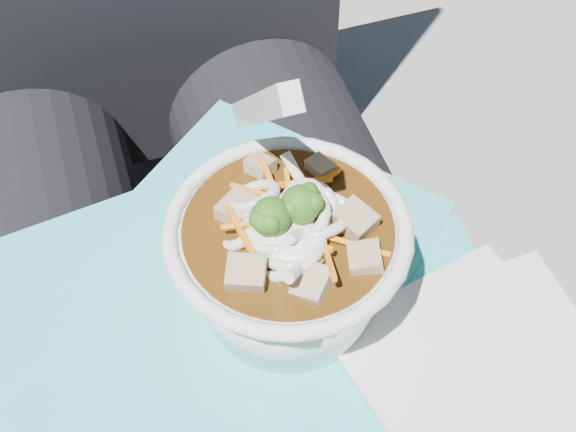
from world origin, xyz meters
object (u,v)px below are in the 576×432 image
object	(u,v)px
plastic_bag	(252,357)
udon_bowl	(288,256)
lap	(214,366)
stone_ledge	(200,375)
person_body	(180,238)

from	to	relation	value
plastic_bag	udon_bowl	xyz separation A→B (m)	(0.03, 0.03, 0.05)
plastic_bag	lap	bearing A→B (deg)	109.67
stone_ledge	lap	distance (m)	0.33
udon_bowl	stone_ledge	bearing A→B (deg)	105.23
stone_ledge	udon_bowl	xyz separation A→B (m)	(0.05, -0.17, 0.43)
stone_ledge	person_body	world-z (taller)	person_body
stone_ledge	lap	xyz separation A→B (m)	(0.00, -0.15, 0.29)
lap	udon_bowl	size ratio (longest dim) A/B	2.67
stone_ledge	udon_bowl	world-z (taller)	udon_bowl
person_body	udon_bowl	bearing A→B (deg)	-67.68
person_body	plastic_bag	bearing A→B (deg)	-83.17
plastic_bag	udon_bowl	world-z (taller)	udon_bowl
person_body	plastic_bag	distance (m)	0.15
person_body	udon_bowl	size ratio (longest dim) A/B	5.46
lap	stone_ledge	bearing A→B (deg)	90.00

